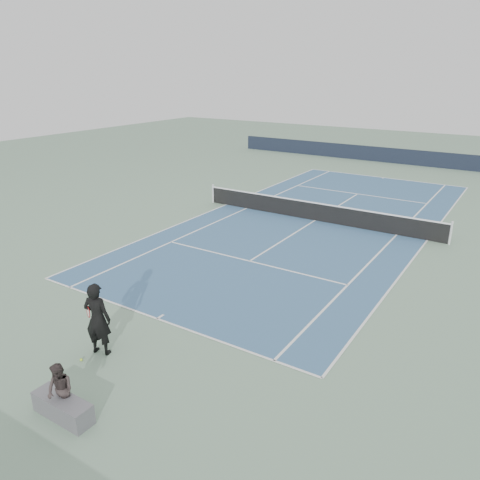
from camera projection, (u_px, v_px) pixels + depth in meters
The scene contains 7 objects.
ground at pixel (315, 221), 23.85m from camera, with size 80.00×80.00×0.00m, color gray.
court_surface at pixel (315, 221), 23.85m from camera, with size 10.97×23.77×0.01m, color #375C82.
tennis_net at pixel (316, 211), 23.68m from camera, with size 12.90×0.10×1.07m.
windscreen_far at pixel (406, 157), 37.80m from camera, with size 30.00×0.25×1.20m, color black.
tennis_player at pixel (98, 319), 12.41m from camera, with size 0.91×0.76×2.07m.
tennis_ball at pixel (81, 360), 12.37m from camera, with size 0.07×0.07×0.07m, color #B1DA2C.
spectator_bench at pixel (62, 399), 10.23m from camera, with size 1.53×0.52×1.34m.
Camera 1 is at (9.02, -21.22, 7.27)m, focal length 35.00 mm.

